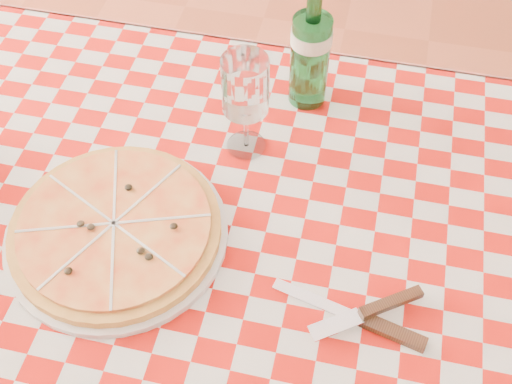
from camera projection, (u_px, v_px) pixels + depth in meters
dining_table at (260, 286)px, 1.00m from camera, size 1.20×0.80×0.75m
tablecloth at (260, 254)px, 0.92m from camera, size 1.30×0.90×0.01m
pizza_plate at (115, 228)px, 0.92m from camera, size 0.41×0.41×0.04m
water_bottle at (311, 43)px, 1.01m from camera, size 0.08×0.08×0.24m
wine_glass at (246, 107)px, 0.97m from camera, size 0.07×0.07×0.18m
cutlery at (360, 316)px, 0.84m from camera, size 0.27×0.24×0.02m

